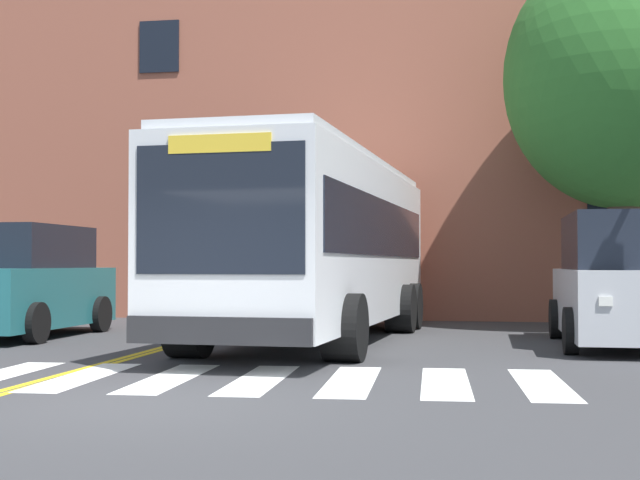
{
  "coord_description": "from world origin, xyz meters",
  "views": [
    {
      "loc": [
        3.37,
        -8.91,
        1.46
      ],
      "look_at": [
        0.74,
        6.57,
        1.87
      ],
      "focal_mm": 50.0,
      "sensor_mm": 36.0,
      "label": 1
    }
  ],
  "objects_px": {
    "city_bus": "(317,243)",
    "street_tree_curbside_large": "(623,77)",
    "car_silver_far_lane": "(621,284)",
    "car_teal_near_lane": "(23,284)"
  },
  "relations": [
    {
      "from": "car_silver_far_lane",
      "to": "street_tree_curbside_large",
      "type": "distance_m",
      "value": 5.9
    },
    {
      "from": "city_bus",
      "to": "car_silver_far_lane",
      "type": "bearing_deg",
      "value": -2.08
    },
    {
      "from": "city_bus",
      "to": "street_tree_curbside_large",
      "type": "relative_size",
      "value": 1.28
    },
    {
      "from": "city_bus",
      "to": "street_tree_curbside_large",
      "type": "distance_m",
      "value": 8.03
    },
    {
      "from": "city_bus",
      "to": "car_silver_far_lane",
      "type": "height_order",
      "value": "city_bus"
    },
    {
      "from": "city_bus",
      "to": "car_teal_near_lane",
      "type": "relative_size",
      "value": 2.33
    },
    {
      "from": "city_bus",
      "to": "car_teal_near_lane",
      "type": "height_order",
      "value": "city_bus"
    },
    {
      "from": "street_tree_curbside_large",
      "to": "car_teal_near_lane",
      "type": "bearing_deg",
      "value": -163.14
    },
    {
      "from": "car_teal_near_lane",
      "to": "street_tree_curbside_large",
      "type": "bearing_deg",
      "value": 16.86
    },
    {
      "from": "car_silver_far_lane",
      "to": "city_bus",
      "type": "bearing_deg",
      "value": 177.92
    }
  ]
}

